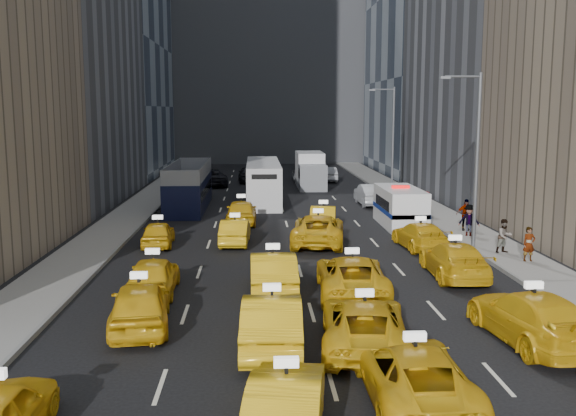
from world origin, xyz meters
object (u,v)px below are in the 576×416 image
nypd_van (400,208)px  box_truck (310,170)px  taxi_1 (286,404)px  city_bus (263,182)px  pedestrian_0 (529,244)px  double_decker (189,186)px  taxi_2 (414,373)px

nypd_van → box_truck: (-3.84, 20.30, 0.44)m
taxi_1 → nypd_van: bearing=-100.2°
nypd_van → city_bus: bearing=126.3°
taxi_1 → nypd_van: 27.05m
taxi_1 → pedestrian_0: bearing=-120.4°
double_decker → box_truck: 15.83m
taxi_2 → taxi_1: bearing=25.9°
nypd_van → pedestrian_0: nypd_van is taller
double_decker → pedestrian_0: size_ratio=6.93×
double_decker → city_bus: double_decker is taller
taxi_1 → pedestrian_0: pedestrian_0 is taller
taxi_2 → nypd_van: bearing=-101.8°
double_decker → taxi_1: bearing=-81.8°
nypd_van → taxi_1: bearing=-108.3°
pedestrian_0 → box_truck: bearing=100.3°
taxi_1 → nypd_van: size_ratio=0.76×
nypd_van → city_bus: (-8.36, 11.28, 0.40)m
nypd_van → double_decker: double_decker is taller
taxi_1 → double_decker: size_ratio=0.40×
city_bus → taxi_1: bearing=-94.5°
box_truck → nypd_van: bearing=-80.4°
city_bus → pedestrian_0: size_ratio=7.58×
taxi_1 → taxi_2: bearing=-146.5°
taxi_2 → double_decker: double_decker is taller
pedestrian_0 → nypd_van: bearing=106.4°
nypd_van → taxi_2: bearing=-102.3°
taxi_2 → nypd_van: (5.13, 24.16, 0.42)m
taxi_1 → taxi_2: taxi_1 is taller
double_decker → pedestrian_0: bearing=-47.2°
double_decker → pedestrian_0: double_decker is taller
taxi_2 → city_bus: (-3.23, 35.45, 0.83)m
double_decker → pedestrian_0: (17.60, -18.36, -0.65)m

